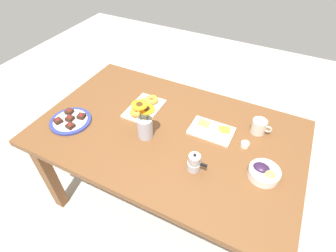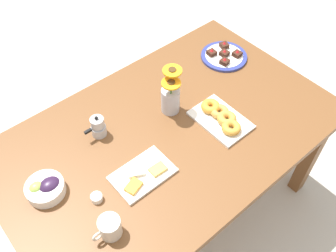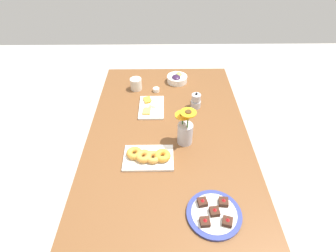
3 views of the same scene
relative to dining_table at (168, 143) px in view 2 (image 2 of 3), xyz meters
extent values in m
plane|color=#B7B2A8|center=(0.00, 0.00, -0.65)|extent=(6.00, 6.00, 0.00)
cube|color=brown|center=(0.00, 0.00, 0.07)|extent=(1.60, 1.00, 0.04)
cube|color=brown|center=(-0.72, -0.42, -0.30)|extent=(0.07, 0.07, 0.70)
cube|color=brown|center=(0.72, -0.42, -0.30)|extent=(0.07, 0.07, 0.70)
cube|color=brown|center=(-0.72, 0.42, -0.30)|extent=(0.07, 0.07, 0.70)
cylinder|color=beige|center=(0.49, 0.24, 0.13)|extent=(0.09, 0.09, 0.09)
cylinder|color=brown|center=(0.49, 0.24, 0.17)|extent=(0.08, 0.08, 0.00)
torus|color=beige|center=(0.54, 0.24, 0.13)|extent=(0.05, 0.01, 0.05)
cylinder|color=white|center=(0.59, -0.08, 0.11)|extent=(0.16, 0.16, 0.05)
ellipsoid|color=#2D1938|center=(0.57, -0.07, 0.13)|extent=(0.09, 0.07, 0.04)
ellipsoid|color=#9EC14C|center=(0.62, -0.10, 0.13)|extent=(0.06, 0.05, 0.04)
cube|color=white|center=(0.24, 0.11, 0.09)|extent=(0.26, 0.17, 0.01)
cube|color=#EFB74C|center=(0.18, 0.14, 0.11)|extent=(0.07, 0.05, 0.01)
cube|color=white|center=(0.26, 0.09, 0.11)|extent=(0.08, 0.07, 0.02)
cube|color=orange|center=(0.31, 0.14, 0.11)|extent=(0.08, 0.07, 0.02)
cube|color=white|center=(-0.23, 0.11, 0.09)|extent=(0.19, 0.28, 0.01)
torus|color=orange|center=(-0.24, 0.03, 0.12)|extent=(0.10, 0.10, 0.04)
torus|color=#CD8A3B|center=(-0.25, 0.09, 0.12)|extent=(0.11, 0.11, 0.03)
torus|color=#CD8937|center=(-0.25, 0.14, 0.12)|extent=(0.12, 0.12, 0.04)
torus|color=gold|center=(-0.22, 0.19, 0.12)|extent=(0.09, 0.09, 0.03)
cylinder|color=white|center=(0.45, 0.08, 0.10)|extent=(0.05, 0.05, 0.03)
cylinder|color=#C68923|center=(0.45, 0.08, 0.11)|extent=(0.04, 0.04, 0.01)
cylinder|color=navy|center=(-0.59, -0.21, 0.09)|extent=(0.26, 0.26, 0.01)
cylinder|color=white|center=(-0.59, -0.21, 0.09)|extent=(0.21, 0.21, 0.01)
cube|color=#381E14|center=(-0.64, -0.16, 0.11)|extent=(0.05, 0.05, 0.02)
cone|color=red|center=(-0.64, -0.16, 0.13)|extent=(0.02, 0.02, 0.01)
cube|color=#381E14|center=(-0.54, -0.16, 0.11)|extent=(0.05, 0.05, 0.02)
cone|color=red|center=(-0.54, -0.16, 0.13)|extent=(0.02, 0.02, 0.01)
cube|color=#381E14|center=(-0.64, -0.26, 0.11)|extent=(0.05, 0.05, 0.02)
cone|color=red|center=(-0.64, -0.26, 0.13)|extent=(0.02, 0.02, 0.01)
cube|color=#381E14|center=(-0.54, -0.26, 0.11)|extent=(0.05, 0.05, 0.02)
cone|color=red|center=(-0.54, -0.26, 0.13)|extent=(0.02, 0.02, 0.01)
cube|color=#381E14|center=(-0.59, -0.21, 0.11)|extent=(0.05, 0.05, 0.02)
cone|color=red|center=(-0.59, -0.21, 0.13)|extent=(0.02, 0.02, 0.01)
cylinder|color=#B2B2BC|center=(-0.10, -0.10, 0.15)|extent=(0.09, 0.09, 0.13)
cylinder|color=#3D702D|center=(-0.12, -0.11, 0.27)|extent=(0.01, 0.01, 0.10)
cylinder|color=orange|center=(-0.12, -0.11, 0.32)|extent=(0.09, 0.09, 0.01)
cylinder|color=#472D14|center=(-0.12, -0.11, 0.33)|extent=(0.04, 0.04, 0.01)
cylinder|color=#3D702D|center=(-0.09, -0.08, 0.25)|extent=(0.01, 0.01, 0.06)
cylinder|color=orange|center=(-0.09, -0.08, 0.28)|extent=(0.09, 0.09, 0.01)
cylinder|color=#472D14|center=(-0.09, -0.08, 0.29)|extent=(0.04, 0.04, 0.01)
cylinder|color=#B7B7BC|center=(0.25, -0.20, 0.11)|extent=(0.07, 0.07, 0.05)
cylinder|color=#B7B7BC|center=(0.25, -0.20, 0.14)|extent=(0.05, 0.05, 0.01)
cylinder|color=#B7B7BC|center=(0.25, -0.20, 0.17)|extent=(0.06, 0.06, 0.04)
sphere|color=black|center=(0.25, -0.20, 0.20)|extent=(0.02, 0.02, 0.02)
cube|color=black|center=(0.30, -0.20, 0.15)|extent=(0.04, 0.01, 0.01)
camera|label=1|loc=(0.52, -1.03, 1.20)|focal=28.00mm
camera|label=2|loc=(0.72, 0.84, 1.44)|focal=40.00mm
camera|label=3|loc=(-1.23, 0.02, 1.19)|focal=28.00mm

